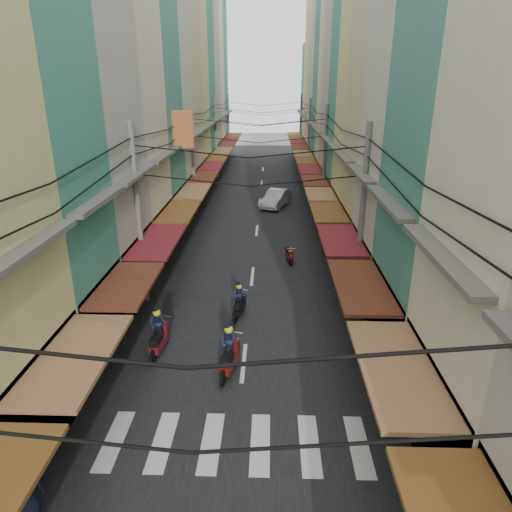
% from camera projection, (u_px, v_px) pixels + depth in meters
% --- Properties ---
extents(ground, '(160.00, 160.00, 0.00)m').
position_uv_depth(ground, '(247.00, 335.00, 18.62)').
color(ground, slate).
rests_on(ground, ground).
extents(road, '(10.00, 80.00, 0.02)m').
position_uv_depth(road, '(259.00, 208.00, 37.30)').
color(road, black).
rests_on(road, ground).
extents(sidewalk_left, '(3.00, 80.00, 0.06)m').
position_uv_depth(sidewalk_left, '(180.00, 207.00, 37.48)').
color(sidewalk_left, slate).
rests_on(sidewalk_left, ground).
extents(sidewalk_right, '(3.00, 80.00, 0.06)m').
position_uv_depth(sidewalk_right, '(339.00, 209.00, 37.10)').
color(sidewalk_right, slate).
rests_on(sidewalk_right, ground).
extents(crosswalk, '(7.55, 2.40, 0.01)m').
position_uv_depth(crosswalk, '(236.00, 443.00, 13.01)').
color(crosswalk, silver).
rests_on(crosswalk, ground).
extents(building_row_left, '(7.80, 67.67, 23.70)m').
position_uv_depth(building_row_left, '(141.00, 80.00, 30.84)').
color(building_row_left, beige).
rests_on(building_row_left, ground).
extents(building_row_right, '(7.80, 68.98, 22.59)m').
position_uv_depth(building_row_right, '(377.00, 86.00, 30.39)').
color(building_row_right, teal).
rests_on(building_row_right, ground).
extents(utility_poles, '(10.20, 66.13, 8.20)m').
position_uv_depth(utility_poles, '(257.00, 132.00, 30.29)').
color(utility_poles, slate).
rests_on(utility_poles, ground).
extents(white_car, '(5.24, 3.39, 1.72)m').
position_uv_depth(white_car, '(276.00, 206.00, 37.92)').
color(white_car, white).
rests_on(white_car, ground).
extents(bicycle, '(1.61, 0.81, 1.06)m').
position_uv_depth(bicycle, '(409.00, 335.00, 18.64)').
color(bicycle, black).
rests_on(bicycle, ground).
extents(moving_scooters, '(5.68, 12.66, 1.98)m').
position_uv_depth(moving_scooters, '(217.00, 326.00, 18.16)').
color(moving_scooters, black).
rests_on(moving_scooters, ground).
extents(parked_scooters, '(12.79, 13.02, 0.97)m').
position_uv_depth(parked_scooters, '(365.00, 392.00, 14.44)').
color(parked_scooters, black).
rests_on(parked_scooters, ground).
extents(pedestrians, '(11.38, 19.27, 2.20)m').
position_uv_depth(pedestrians, '(137.00, 311.00, 18.33)').
color(pedestrians, black).
rests_on(pedestrians, ground).
extents(market_umbrella, '(2.34, 2.34, 2.47)m').
position_uv_depth(market_umbrella, '(507.00, 386.00, 12.00)').
color(market_umbrella, '#B2B2B7').
rests_on(market_umbrella, ground).
extents(traffic_sign, '(0.10, 0.67, 3.05)m').
position_uv_depth(traffic_sign, '(402.00, 330.00, 14.58)').
color(traffic_sign, slate).
rests_on(traffic_sign, ground).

